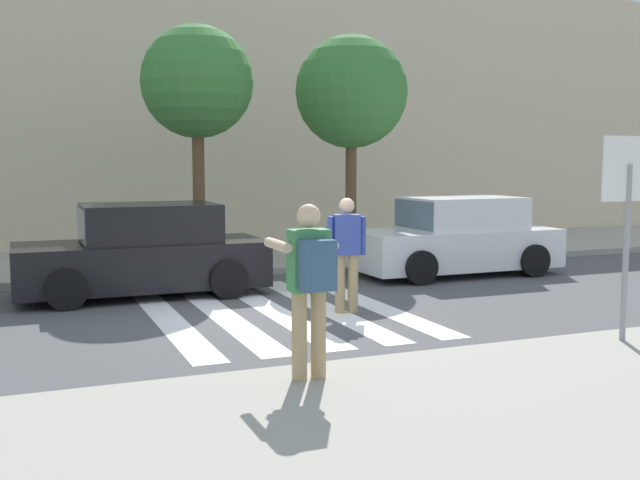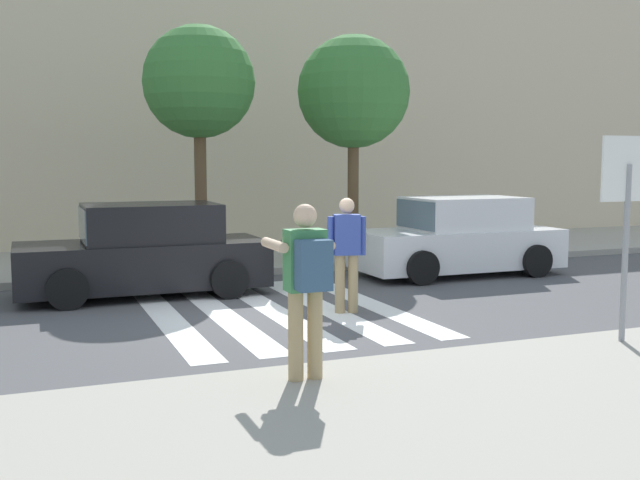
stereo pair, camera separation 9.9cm
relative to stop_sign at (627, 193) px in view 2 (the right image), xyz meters
name	(u,v)px [view 2 (the right image)]	position (x,y,z in m)	size (l,w,h in m)	color
ground_plane	(278,313)	(-3.09, 3.66, -1.90)	(120.00, 120.00, 0.00)	#4C4C4F
sidewalk_near	(547,465)	(-3.09, -2.54, -1.83)	(60.00, 6.00, 0.14)	#9E998C
sidewalk_far	(193,259)	(-3.09, 9.66, -1.83)	(60.00, 4.80, 0.14)	#9E998C
building_facade_far	(157,109)	(-3.09, 14.06, 1.75)	(56.00, 4.00, 7.31)	beige
crosswalk_stripe_0	(168,319)	(-4.69, 3.86, -1.90)	(0.44, 5.20, 0.01)	silver
crosswalk_stripe_1	(222,315)	(-3.89, 3.86, -1.90)	(0.44, 5.20, 0.01)	silver
crosswalk_stripe_2	(274,311)	(-3.09, 3.86, -1.90)	(0.44, 5.20, 0.01)	silver
crosswalk_stripe_3	(322,307)	(-2.29, 3.86, -1.90)	(0.44, 5.20, 0.01)	silver
crosswalk_stripe_4	(369,303)	(-1.49, 3.86, -1.90)	(0.44, 5.20, 0.01)	silver
stop_sign	(627,193)	(0.00, 0.00, 0.00)	(0.76, 0.08, 2.42)	gray
photographer_with_backpack	(306,276)	(-4.05, -0.11, -0.73)	(0.58, 0.84, 1.72)	tan
pedestrian_crossing	(347,248)	(-2.12, 3.32, -0.93)	(0.57, 0.32, 1.72)	tan
parked_car_black	(145,252)	(-4.68, 5.96, -1.18)	(4.10, 1.92, 1.55)	black
parked_car_white	(459,238)	(1.49, 5.96, -1.18)	(4.10, 1.92, 1.55)	white
street_tree_center	(199,84)	(-3.26, 7.98, 1.88)	(2.21, 2.21, 4.78)	brown
street_tree_east	(354,93)	(0.08, 7.98, 1.80)	(2.40, 2.40, 4.79)	brown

